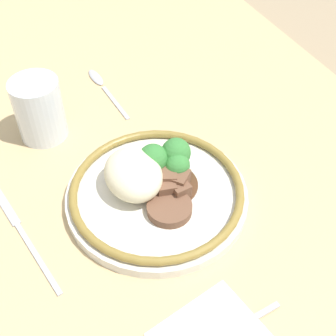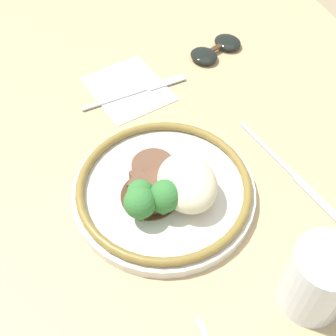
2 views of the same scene
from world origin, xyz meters
TOP-DOWN VIEW (x-y plane):
  - ground_plane at (0.00, 0.00)m, footprint 8.00×8.00m
  - dining_table at (0.00, 0.00)m, footprint 1.44×0.91m
  - plate at (-0.02, -0.03)m, footprint 0.26×0.26m
  - juice_glass at (0.18, 0.08)m, footprint 0.08×0.08m
  - knife at (0.01, 0.16)m, footprint 0.23×0.05m
  - spoon at (0.27, -0.05)m, footprint 0.16×0.02m

SIDE VIEW (x-z plane):
  - ground_plane at x=0.00m, z-range 0.00..0.00m
  - dining_table at x=0.00m, z-range 0.00..0.03m
  - knife at x=0.01m, z-range 0.03..0.04m
  - spoon at x=0.27m, z-range 0.03..0.04m
  - plate at x=-0.02m, z-range 0.02..0.09m
  - juice_glass at x=0.18m, z-range 0.03..0.13m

